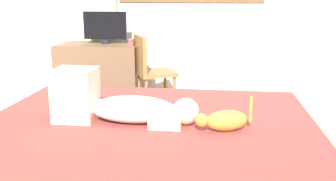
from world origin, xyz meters
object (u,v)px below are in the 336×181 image
at_px(cat, 224,120).
at_px(tv_monitor, 105,27).
at_px(cup, 131,43).
at_px(desk, 101,76).
at_px(chair_by_desk, 150,69).
at_px(bed, 150,153).
at_px(person_lying, 118,104).

bearing_deg(cat, tv_monitor, 123.73).
bearing_deg(cup, desk, 156.33).
relative_size(cat, chair_by_desk, 0.40).
height_order(desk, chair_by_desk, chair_by_desk).
relative_size(bed, cat, 6.39).
distance_m(cat, chair_by_desk, 1.85).
bearing_deg(desk, chair_by_desk, -18.84).
xyz_separation_m(cat, chair_by_desk, (-0.74, 1.69, -0.03)).
bearing_deg(person_lying, tv_monitor, 108.26).
xyz_separation_m(bed, chair_by_desk, (-0.26, 1.53, 0.28)).
bearing_deg(bed, desk, 116.16).
bearing_deg(tv_monitor, bed, -65.71).
distance_m(cat, desk, 2.33).
relative_size(person_lying, cat, 2.70).
xyz_separation_m(bed, person_lying, (-0.19, -0.06, 0.35)).
bearing_deg(cup, cat, -61.28).
bearing_deg(bed, tv_monitor, 114.29).
distance_m(bed, person_lying, 0.40).
distance_m(bed, chair_by_desk, 1.58).
distance_m(person_lying, chair_by_desk, 1.60).
bearing_deg(bed, cup, 106.46).
relative_size(desk, cup, 11.70).
distance_m(tv_monitor, chair_by_desk, 0.70).
distance_m(bed, desk, 1.94).
height_order(desk, cup, cup).
bearing_deg(chair_by_desk, bed, -80.36).
distance_m(desk, tv_monitor, 0.56).
xyz_separation_m(cat, desk, (-1.34, 1.90, -0.17)).
bearing_deg(chair_by_desk, person_lying, -87.50).
height_order(cat, desk, desk).
relative_size(cat, tv_monitor, 0.72).
bearing_deg(chair_by_desk, desk, 161.16).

